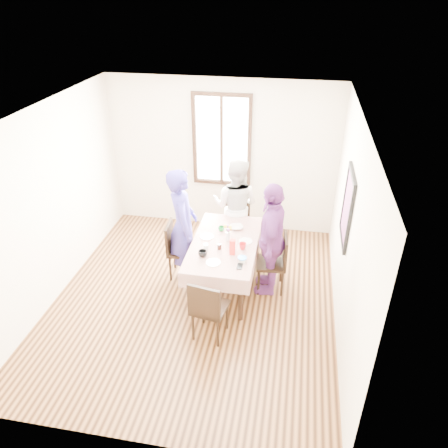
% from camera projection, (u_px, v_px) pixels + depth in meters
% --- Properties ---
extents(ground, '(4.50, 4.50, 0.00)m').
position_uv_depth(ground, '(194.00, 299.00, 6.22)').
color(ground, black).
rests_on(ground, ground).
extents(back_wall, '(4.00, 0.00, 4.00)m').
position_uv_depth(back_wall, '(222.00, 157.00, 7.46)').
color(back_wall, beige).
rests_on(back_wall, ground).
extents(right_wall, '(0.00, 4.50, 4.50)m').
position_uv_depth(right_wall, '(349.00, 233.00, 5.24)').
color(right_wall, beige).
rests_on(right_wall, ground).
extents(window_frame, '(1.02, 0.06, 1.62)m').
position_uv_depth(window_frame, '(222.00, 141.00, 7.29)').
color(window_frame, black).
rests_on(window_frame, back_wall).
extents(window_pane, '(0.90, 0.02, 1.50)m').
position_uv_depth(window_pane, '(222.00, 140.00, 7.30)').
color(window_pane, white).
rests_on(window_pane, back_wall).
extents(art_poster, '(0.04, 0.76, 0.96)m').
position_uv_depth(art_poster, '(348.00, 207.00, 5.39)').
color(art_poster, red).
rests_on(art_poster, right_wall).
extents(dining_table, '(0.82, 1.53, 0.75)m').
position_uv_depth(dining_table, '(225.00, 264.00, 6.33)').
color(dining_table, black).
rests_on(dining_table, ground).
extents(tablecloth, '(0.94, 1.65, 0.01)m').
position_uv_depth(tablecloth, '(225.00, 243.00, 6.14)').
color(tablecloth, '#580E03').
rests_on(tablecloth, dining_table).
extents(chair_left, '(0.45, 0.45, 0.91)m').
position_uv_depth(chair_left, '(182.00, 250.00, 6.52)').
color(chair_left, black).
rests_on(chair_left, ground).
extents(chair_right, '(0.46, 0.46, 0.91)m').
position_uv_depth(chair_right, '(271.00, 263.00, 6.23)').
color(chair_right, black).
rests_on(chair_right, ground).
extents(chair_far, '(0.43, 0.43, 0.91)m').
position_uv_depth(chair_far, '(236.00, 225.00, 7.19)').
color(chair_far, black).
rests_on(chair_far, ground).
extents(chair_near, '(0.48, 0.48, 0.91)m').
position_uv_depth(chair_near, '(210.00, 307.00, 5.40)').
color(chair_near, black).
rests_on(chair_near, ground).
extents(person_left, '(0.61, 0.76, 1.79)m').
position_uv_depth(person_left, '(182.00, 225.00, 6.30)').
color(person_left, '#382D88').
rests_on(person_left, ground).
extents(person_far, '(0.89, 0.74, 1.64)m').
position_uv_depth(person_far, '(236.00, 206.00, 6.99)').
color(person_far, beige).
rests_on(person_far, ground).
extents(person_right, '(0.44, 1.02, 1.73)m').
position_uv_depth(person_right, '(271.00, 239.00, 6.03)').
color(person_right, '#662C71').
rests_on(person_right, ground).
extents(mug_black, '(0.15, 0.15, 0.09)m').
position_uv_depth(mug_black, '(203.00, 254.00, 5.81)').
color(mug_black, black).
rests_on(mug_black, tablecloth).
extents(mug_flag, '(0.15, 0.15, 0.10)m').
position_uv_depth(mug_flag, '(243.00, 246.00, 5.97)').
color(mug_flag, red).
rests_on(mug_flag, tablecloth).
extents(mug_green, '(0.13, 0.13, 0.07)m').
position_uv_depth(mug_green, '(221.00, 229.00, 6.40)').
color(mug_green, '#0C7226').
rests_on(mug_green, tablecloth).
extents(serving_bowl, '(0.24, 0.24, 0.05)m').
position_uv_depth(serving_bowl, '(236.00, 227.00, 6.47)').
color(serving_bowl, white).
rests_on(serving_bowl, tablecloth).
extents(juice_carton, '(0.07, 0.07, 0.23)m').
position_uv_depth(juice_carton, '(232.00, 247.00, 5.83)').
color(juice_carton, red).
rests_on(juice_carton, tablecloth).
extents(butter_tub, '(0.11, 0.11, 0.05)m').
position_uv_depth(butter_tub, '(242.00, 260.00, 5.72)').
color(butter_tub, white).
rests_on(butter_tub, tablecloth).
extents(jam_jar, '(0.06, 0.06, 0.08)m').
position_uv_depth(jam_jar, '(219.00, 247.00, 5.97)').
color(jam_jar, black).
rests_on(jam_jar, tablecloth).
extents(drinking_glass, '(0.07, 0.07, 0.10)m').
position_uv_depth(drinking_glass, '(206.00, 247.00, 5.93)').
color(drinking_glass, silver).
rests_on(drinking_glass, tablecloth).
extents(smartphone, '(0.07, 0.14, 0.01)m').
position_uv_depth(smartphone, '(240.00, 266.00, 5.63)').
color(smartphone, black).
rests_on(smartphone, tablecloth).
extents(flower_vase, '(0.07, 0.07, 0.13)m').
position_uv_depth(flower_vase, '(228.00, 236.00, 6.16)').
color(flower_vase, silver).
rests_on(flower_vase, tablecloth).
extents(plate_left, '(0.20, 0.20, 0.01)m').
position_uv_depth(plate_left, '(207.00, 237.00, 6.27)').
color(plate_left, white).
rests_on(plate_left, tablecloth).
extents(plate_right, '(0.20, 0.20, 0.01)m').
position_uv_depth(plate_right, '(246.00, 241.00, 6.16)').
color(plate_right, white).
rests_on(plate_right, tablecloth).
extents(plate_near, '(0.20, 0.20, 0.01)m').
position_uv_depth(plate_near, '(213.00, 263.00, 5.70)').
color(plate_near, white).
rests_on(plate_near, tablecloth).
extents(butter_lid, '(0.12, 0.12, 0.01)m').
position_uv_depth(butter_lid, '(242.00, 258.00, 5.70)').
color(butter_lid, blue).
rests_on(butter_lid, butter_tub).
extents(flower_bunch, '(0.09, 0.09, 0.10)m').
position_uv_depth(flower_bunch, '(228.00, 229.00, 6.10)').
color(flower_bunch, yellow).
rests_on(flower_bunch, flower_vase).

